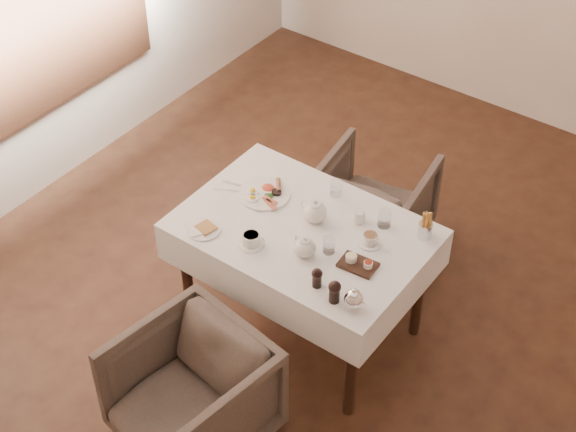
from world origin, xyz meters
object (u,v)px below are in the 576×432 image
at_px(table, 303,244).
at_px(teapot_centre, 315,211).
at_px(armchair_near, 192,394).
at_px(armchair_far, 373,203).
at_px(breakfast_plate, 265,193).

bearing_deg(table, teapot_centre, 78.67).
height_order(table, teapot_centre, teapot_centre).
xyz_separation_m(armchair_near, teapot_centre, (0.04, 0.99, 0.51)).
xyz_separation_m(armchair_far, breakfast_plate, (-0.25, -0.75, 0.47)).
height_order(table, armchair_far, table).
distance_m(table, breakfast_plate, 0.36).
bearing_deg(breakfast_plate, table, -30.87).
relative_size(armchair_near, armchair_far, 1.05).
bearing_deg(teapot_centre, table, -96.14).
bearing_deg(armchair_near, armchair_far, 100.40).
bearing_deg(table, armchair_near, -91.28).
relative_size(breakfast_plate, teapot_centre, 1.65).
xyz_separation_m(table, breakfast_plate, (-0.32, 0.10, 0.13)).
bearing_deg(armchair_near, teapot_centre, 96.55).
bearing_deg(breakfast_plate, armchair_near, -87.11).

